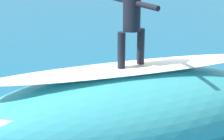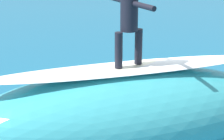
{
  "view_description": "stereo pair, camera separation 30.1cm",
  "coord_description": "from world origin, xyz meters",
  "views": [
    {
      "loc": [
        1.2,
        9.28,
        4.6
      ],
      "look_at": [
        0.94,
        0.38,
        1.41
      ],
      "focal_mm": 66.42,
      "sensor_mm": 36.0,
      "label": 1
    },
    {
      "loc": [
        0.9,
        9.29,
        4.6
      ],
      "look_at": [
        0.94,
        0.38,
        1.41
      ],
      "focal_mm": 66.42,
      "sensor_mm": 36.0,
      "label": 2
    }
  ],
  "objects": [
    {
      "name": "ground_plane",
      "position": [
        0.0,
        0.0,
        0.0
      ],
      "size": [
        120.0,
        120.0,
        0.0
      ],
      "primitive_type": "plane",
      "color": "#196084"
    },
    {
      "name": "wave_crest",
      "position": [
        0.71,
        1.82,
        0.96
      ],
      "size": [
        6.78,
        4.03,
        1.91
      ],
      "primitive_type": "ellipsoid",
      "rotation": [
        0.0,
        0.0,
        0.28
      ],
      "color": "teal",
      "rests_on": "ground_plane"
    },
    {
      "name": "wave_foam_lip",
      "position": [
        0.71,
        1.82,
        1.95
      ],
      "size": [
        5.43,
        2.3,
        0.08
      ],
      "primitive_type": "ellipsoid",
      "rotation": [
        0.0,
        0.0,
        0.28
      ],
      "color": "white",
      "rests_on": "wave_crest"
    },
    {
      "name": "surfboard_riding",
      "position": [
        0.62,
        1.79,
        1.96
      ],
      "size": [
        1.78,
        1.4,
        0.09
      ],
      "primitive_type": "ellipsoid",
      "rotation": [
        0.0,
        0.0,
        0.58
      ],
      "color": "#EAE5C6",
      "rests_on": "wave_crest"
    },
    {
      "name": "surfer_riding",
      "position": [
        0.62,
        1.79,
        2.89
      ],
      "size": [
        0.88,
        1.26,
        1.53
      ],
      "rotation": [
        0.0,
        0.0,
        0.58
      ],
      "color": "black",
      "rests_on": "surfboard_riding"
    },
    {
      "name": "surfboard_paddling",
      "position": [
        1.26,
        -1.03,
        0.04
      ],
      "size": [
        2.0,
        1.75,
        0.08
      ],
      "primitive_type": "ellipsoid",
      "rotation": [
        0.0,
        0.0,
        2.47
      ],
      "color": "silver",
      "rests_on": "ground_plane"
    },
    {
      "name": "surfer_paddling",
      "position": [
        1.36,
        -1.11,
        0.22
      ],
      "size": [
        1.44,
        1.22,
        0.31
      ],
      "rotation": [
        0.0,
        0.0,
        2.47
      ],
      "color": "black",
      "rests_on": "surfboard_paddling"
    },
    {
      "name": "foam_patch_mid",
      "position": [
        1.54,
        -0.64,
        0.06
      ],
      "size": [
        0.83,
        0.78,
        0.12
      ],
      "primitive_type": "ellipsoid",
      "rotation": [
        0.0,
        0.0,
        0.66
      ],
      "color": "white",
      "rests_on": "ground_plane"
    }
  ]
}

